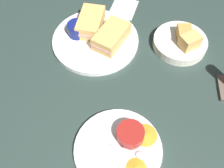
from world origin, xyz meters
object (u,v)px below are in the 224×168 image
Objects in this scene: spoon_by_dark_ramekin at (93,36)px; plate_chips_companion at (118,149)px; ramekin_dark_sauce at (77,29)px; bread_basket_rear at (181,42)px; sandwich_half_far at (91,22)px; plate_sandwich_main at (96,40)px; spoon_by_gravy_ramekin at (137,154)px; sandwich_half_near at (111,36)px; ramekin_light_gravy at (130,134)px.

spoon_by_dark_ramekin reaches higher than plate_chips_companion.
ramekin_dark_sauce reaches higher than spoon_by_dark_ramekin.
sandwich_half_far is at bearing -98.41° from bread_basket_rear.
plate_sandwich_main and plate_chips_companion have the same top height.
spoon_by_dark_ramekin and spoon_by_gravy_ramekin have the same top height.
bread_basket_rear is at bearing 91.12° from plate_sandwich_main.
bread_basket_rear is (-38.75, 13.13, 0.21)cm from spoon_by_gravy_ramekin.
plate_sandwich_main is at bearing -164.25° from plate_chips_companion.
plate_sandwich_main is at bearing -158.35° from spoon_by_gravy_ramekin.
sandwich_half_far is 1.39× the size of spoon_by_dark_ramekin.
sandwich_half_near is at bearing 75.11° from spoon_by_dark_ramekin.
spoon_by_gravy_ramekin is at bearing -18.71° from bread_basket_rear.
spoon_by_dark_ramekin is (0.84, 5.26, -1.83)cm from ramekin_dark_sauce.
bread_basket_rear reaches higher than ramekin_light_gravy.
plate_sandwich_main is 2.90× the size of spoon_by_gravy_ramekin.
ramekin_dark_sauce is at bearing -106.42° from plate_sandwich_main.
sandwich_half_near is 33.91cm from ramekin_light_gravy.
spoon_by_dark_ramekin is at bearing -157.64° from spoon_by_gravy_ramekin.
plate_sandwich_main is 6.34cm from sandwich_half_far.
plate_chips_companion is 4.97cm from spoon_by_gravy_ramekin.
ramekin_light_gravy is 0.72× the size of spoon_by_gravy_ramekin.
ramekin_light_gravy is 37.41cm from bread_basket_rear.
ramekin_dark_sauce is (-2.54, -11.64, -0.21)cm from sandwich_half_near.
spoon_by_dark_ramekin is at bearing 80.92° from ramekin_dark_sauce.
spoon_by_gravy_ramekin is (39.19, 16.12, 0.00)cm from spoon_by_dark_ramekin.
bread_basket_rear is at bearing 161.29° from spoon_by_gravy_ramekin.
spoon_by_dark_ramekin is 0.44× the size of plate_chips_companion.
plate_sandwich_main is at bearing -158.48° from ramekin_light_gravy.
ramekin_light_gravy is (32.98, 7.86, -0.57)cm from sandwich_half_near.
spoon_by_dark_ramekin is at bearing -163.31° from plate_chips_companion.
sandwich_half_far is at bearing -163.40° from plate_chips_companion.
ramekin_dark_sauce is at bearing -92.12° from bread_basket_rear.
bread_basket_rear is (-34.24, 15.00, -1.26)cm from ramekin_light_gravy.
spoon_by_dark_ramekin is 37.52cm from ramekin_light_gravy.
ramekin_dark_sauce is 40.52cm from ramekin_light_gravy.
ramekin_light_gravy is at bearing -157.42° from spoon_by_gravy_ramekin.
spoon_by_gravy_ramekin is 40.92cm from bread_basket_rear.
ramekin_dark_sauce is 5.63cm from spoon_by_dark_ramekin.
sandwich_half_far is 1.93× the size of ramekin_light_gravy.
plate_chips_companion is (38.91, 16.67, -2.99)cm from ramekin_dark_sauce.
spoon_by_gravy_ramekin is 0.57× the size of bread_basket_rear.
ramekin_light_gravy is at bearing 28.76° from ramekin_dark_sauce.
plate_chips_companion is 2.28× the size of spoon_by_gravy_ramekin.
ramekin_dark_sauce is (3.22, -4.11, -0.21)cm from sandwich_half_far.
plate_sandwich_main is 1.64× the size of bread_basket_rear.
bread_basket_rear reaches higher than sandwich_half_far.
ramekin_dark_sauce reaches higher than plate_chips_companion.
sandwich_half_far reaches higher than plate_sandwich_main.
sandwich_half_far is at bearing -157.42° from plate_sandwich_main.
sandwich_half_far is 44.08cm from plate_chips_companion.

